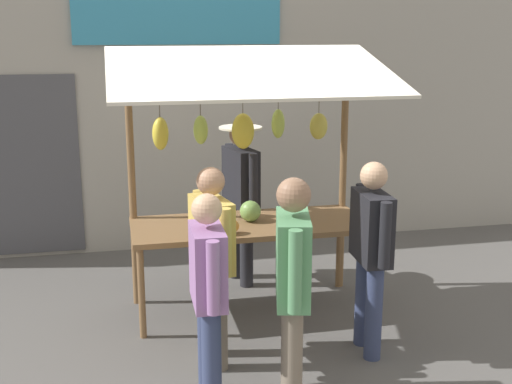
% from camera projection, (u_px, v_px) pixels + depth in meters
% --- Properties ---
extents(ground_plane, '(40.00, 40.00, 0.00)m').
position_uv_depth(ground_plane, '(249.00, 309.00, 6.53)').
color(ground_plane, '#514F4C').
extents(street_backdrop, '(9.00, 0.30, 3.40)m').
position_uv_depth(street_backdrop, '(208.00, 109.00, 8.20)').
color(street_backdrop, '#9E998E').
rests_on(street_backdrop, ground).
extents(market_stall, '(2.50, 1.46, 2.50)m').
position_uv_depth(market_stall, '(247.00, 154.00, 6.19)').
color(market_stall, brown).
rests_on(market_stall, ground).
extents(vendor_with_sunhat, '(0.44, 0.71, 1.72)m').
position_uv_depth(vendor_with_sunhat, '(241.00, 189.00, 7.01)').
color(vendor_with_sunhat, '#232328').
rests_on(vendor_with_sunhat, ground).
extents(shopper_with_shopping_bag, '(0.31, 0.69, 1.63)m').
position_uv_depth(shopper_with_shopping_bag, '(212.00, 252.00, 5.30)').
color(shopper_with_shopping_bag, '#726656').
rests_on(shopper_with_shopping_bag, ground).
extents(shopper_with_ponytail, '(0.24, 0.70, 1.63)m').
position_uv_depth(shopper_with_ponytail, '(371.00, 245.00, 5.48)').
color(shopper_with_ponytail, navy).
rests_on(shopper_with_ponytail, ground).
extents(shopper_in_striped_shirt, '(0.23, 0.68, 1.57)m').
position_uv_depth(shopper_in_striped_shirt, '(208.00, 286.00, 4.72)').
color(shopper_in_striped_shirt, navy).
rests_on(shopper_in_striped_shirt, ground).
extents(shopper_in_grey_tee, '(0.33, 0.71, 1.71)m').
position_uv_depth(shopper_in_grey_tee, '(293.00, 279.00, 4.58)').
color(shopper_in_grey_tee, '#726656').
rests_on(shopper_in_grey_tee, ground).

